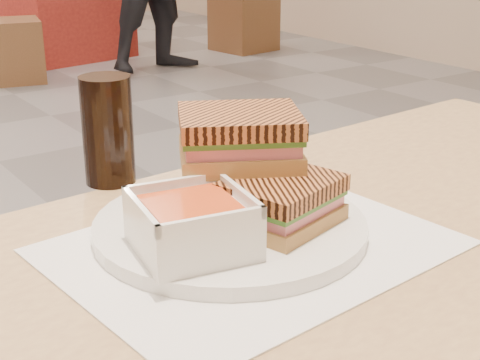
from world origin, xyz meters
TOP-DOWN VIEW (x-y plane):
  - main_table at (0.13, -2.11)m, footprint 1.24×0.77m
  - tray_liner at (0.01, -2.02)m, footprint 0.41×0.33m
  - plate at (0.01, -1.98)m, footprint 0.30×0.30m
  - soup_bowl at (-0.06, -2.02)m, footprint 0.13×0.13m
  - panini_lower at (0.05, -2.02)m, footprint 0.13×0.12m
  - panini_upper at (0.05, -1.95)m, footprint 0.17×0.16m
  - cola_glass at (-0.02, -1.76)m, footprint 0.06×0.06m
  - bg_table_1 at (1.77, 2.93)m, footprint 0.98×0.98m
  - bg_chair_1l at (1.14, 2.23)m, footprint 0.45×0.45m
  - bg_chair_1r at (3.11, 2.30)m, footprint 0.48×0.48m

SIDE VIEW (x-z plane):
  - bg_chair_1l at x=1.14m, z-range 0.00..0.42m
  - bg_chair_1r at x=3.11m, z-range 0.00..0.48m
  - bg_table_1 at x=1.77m, z-range 0.00..0.75m
  - main_table at x=0.13m, z-range 0.26..1.01m
  - tray_liner at x=0.01m, z-range 0.75..0.75m
  - plate at x=0.01m, z-range 0.75..0.77m
  - soup_bowl at x=-0.06m, z-range 0.76..0.82m
  - panini_lower at x=0.05m, z-range 0.77..0.82m
  - cola_glass at x=-0.02m, z-range 0.75..0.89m
  - panini_upper at x=0.05m, z-range 0.82..0.88m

